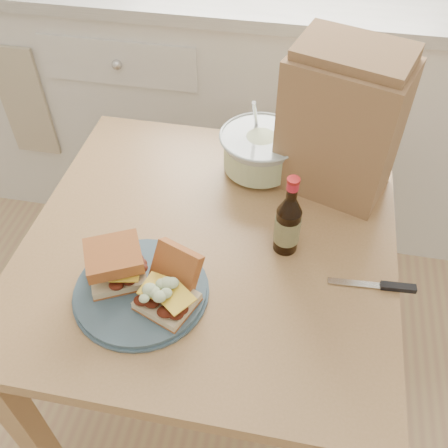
% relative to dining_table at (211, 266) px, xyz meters
% --- Properties ---
extents(cabinet_run, '(2.50, 0.64, 0.94)m').
position_rel_dining_table_xyz_m(cabinet_run, '(0.03, 1.00, -0.14)').
color(cabinet_run, white).
rests_on(cabinet_run, ground).
extents(dining_table, '(0.86, 0.86, 0.72)m').
position_rel_dining_table_xyz_m(dining_table, '(0.00, 0.00, 0.00)').
color(dining_table, tan).
rests_on(dining_table, ground).
extents(plate, '(0.28, 0.28, 0.02)m').
position_rel_dining_table_xyz_m(plate, '(-0.11, -0.18, 0.11)').
color(plate, '#445D6E').
rests_on(plate, dining_table).
extents(sandwich_left, '(0.15, 0.14, 0.08)m').
position_rel_dining_table_xyz_m(sandwich_left, '(-0.17, -0.16, 0.17)').
color(sandwich_left, beige).
rests_on(sandwich_left, plate).
extents(sandwich_right, '(0.14, 0.18, 0.09)m').
position_rel_dining_table_xyz_m(sandwich_right, '(-0.04, -0.19, 0.15)').
color(sandwich_right, beige).
rests_on(sandwich_right, plate).
extents(coleslaw_bowl, '(0.22, 0.22, 0.21)m').
position_rel_dining_table_xyz_m(coleslaw_bowl, '(0.08, 0.27, 0.16)').
color(coleslaw_bowl, silver).
rests_on(coleslaw_bowl, dining_table).
extents(beer_bottle, '(0.06, 0.06, 0.21)m').
position_rel_dining_table_xyz_m(beer_bottle, '(0.18, 0.01, 0.18)').
color(beer_bottle, black).
rests_on(beer_bottle, dining_table).
extents(knife, '(0.19, 0.03, 0.01)m').
position_rel_dining_table_xyz_m(knife, '(0.40, -0.07, 0.11)').
color(knife, silver).
rests_on(knife, dining_table).
extents(paper_bag, '(0.31, 0.25, 0.35)m').
position_rel_dining_table_xyz_m(paper_bag, '(0.27, 0.25, 0.28)').
color(paper_bag, '#A57350').
rests_on(paper_bag, dining_table).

